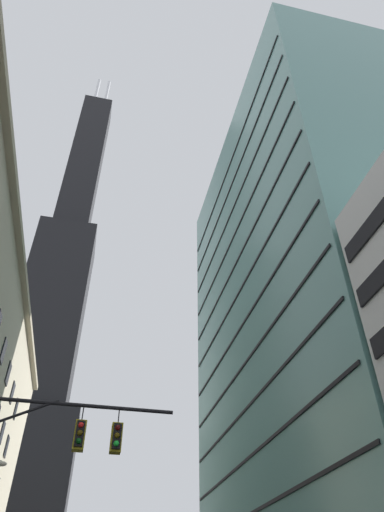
{
  "coord_description": "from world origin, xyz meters",
  "views": [
    {
      "loc": [
        -2.38,
        -12.77,
        1.49
      ],
      "look_at": [
        3.03,
        11.12,
        21.25
      ],
      "focal_mm": 31.79,
      "sensor_mm": 36.0,
      "label": 1
    }
  ],
  "objects": [
    {
      "name": "dark_skyscraper",
      "position": [
        -16.27,
        98.27,
        54.61
      ],
      "size": [
        23.51,
        23.51,
        183.97
      ],
      "color": "black",
      "rests_on": "ground"
    },
    {
      "name": "glass_office_midrise",
      "position": [
        20.71,
        24.33,
        27.44
      ],
      "size": [
        19.53,
        36.49,
        54.87
      ],
      "color": "slate",
      "rests_on": "ground"
    },
    {
      "name": "traffic_signal_mast",
      "position": [
        -3.74,
        4.46,
        5.74
      ],
      "size": [
        7.42,
        0.63,
        7.87
      ],
      "color": "black",
      "rests_on": "sidewalk_left"
    }
  ]
}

